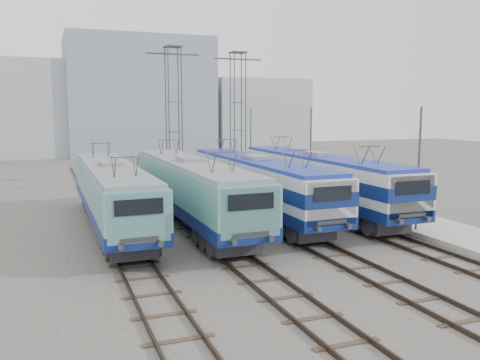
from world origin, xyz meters
The scene contains 14 objects.
ground centered at (0.00, 0.00, 0.00)m, with size 160.00×160.00×0.00m, color #514C47.
platform centered at (10.20, 8.00, 0.15)m, with size 4.00×70.00×0.30m, color #9E9E99.
locomotive_far_left centered at (-6.75, 9.25, 2.26)m, with size 2.88×18.16×3.42m.
locomotive_center_left centered at (-2.25, 8.57, 2.34)m, with size 2.98×18.85×3.55m.
locomotive_center_right centered at (2.25, 9.36, 2.35)m, with size 2.92×18.47×3.47m.
locomotive_far_right centered at (6.75, 9.41, 2.40)m, with size 2.98×18.88×3.55m.
catenary_tower_west centered at (0.00, 22.00, 6.64)m, with size 4.50×1.20×12.00m.
catenary_tower_east centered at (6.50, 24.00, 6.64)m, with size 4.50×1.20×12.00m.
mast_front centered at (8.60, 2.00, 3.50)m, with size 0.12×0.12×7.00m, color #3F4247.
mast_mid centered at (8.60, 14.00, 3.50)m, with size 0.12×0.12×7.00m, color #3F4247.
mast_rear centered at (8.60, 26.00, 3.50)m, with size 0.12×0.12×7.00m, color #3F4247.
building_west centered at (-14.00, 62.00, 7.00)m, with size 18.00×12.00×14.00m, color #99A2AC.
building_center centered at (4.00, 62.00, 9.00)m, with size 22.00×14.00×18.00m, color gray.
building_east centered at (24.00, 62.00, 6.00)m, with size 16.00×12.00×12.00m, color #99A2AC.
Camera 1 is at (-10.16, -19.96, 6.77)m, focal length 38.00 mm.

